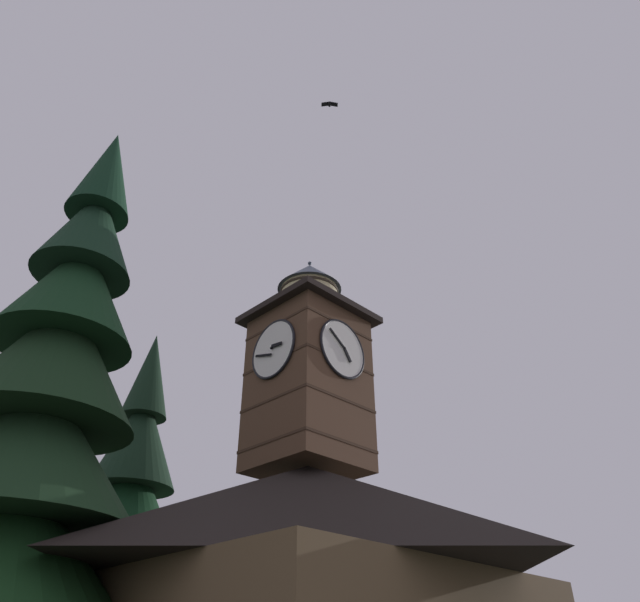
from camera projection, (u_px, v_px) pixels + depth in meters
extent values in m
pyramid|color=black|center=(307.00, 521.00, 18.17)|extent=(11.60, 11.58, 3.46)
cube|color=brown|center=(308.00, 393.00, 21.40)|extent=(3.42, 3.42, 5.89)
cube|color=#3C291C|center=(308.00, 453.00, 20.19)|extent=(3.46, 3.46, 0.10)
cube|color=#3C291C|center=(308.00, 412.00, 20.98)|extent=(3.46, 3.46, 0.10)
cube|color=#3C291C|center=(308.00, 375.00, 21.78)|extent=(3.46, 3.46, 0.10)
cube|color=#3C291C|center=(309.00, 340.00, 22.57)|extent=(3.46, 3.46, 0.10)
cylinder|color=white|center=(342.00, 349.00, 20.98)|extent=(2.19, 0.10, 2.19)
torus|color=black|center=(343.00, 349.00, 20.96)|extent=(2.29, 0.10, 2.29)
cube|color=black|center=(347.00, 355.00, 20.89)|extent=(0.41, 0.04, 0.52)
cube|color=black|center=(337.00, 338.00, 20.84)|extent=(0.78, 0.04, 0.59)
sphere|color=black|center=(345.00, 348.00, 20.91)|extent=(0.10, 0.10, 0.10)
cylinder|color=white|center=(274.00, 349.00, 20.98)|extent=(0.10, 2.19, 2.19)
torus|color=black|center=(273.00, 349.00, 20.96)|extent=(0.10, 2.29, 2.29)
cube|color=black|center=(277.00, 345.00, 20.78)|extent=(0.04, 0.56, 0.19)
cube|color=black|center=(263.00, 355.00, 21.11)|extent=(0.04, 0.89, 0.33)
sphere|color=black|center=(271.00, 348.00, 20.91)|extent=(0.10, 0.10, 0.10)
cube|color=black|center=(309.00, 320.00, 23.05)|extent=(4.12, 4.12, 0.25)
cylinder|color=#D1BC84|center=(309.00, 304.00, 23.47)|extent=(2.30, 2.30, 1.31)
cylinder|color=#2D2319|center=(309.00, 314.00, 23.21)|extent=(2.36, 2.36, 0.10)
cylinder|color=#2D2319|center=(309.00, 307.00, 23.38)|extent=(2.36, 2.36, 0.10)
cylinder|color=#2D2319|center=(309.00, 300.00, 23.56)|extent=(2.36, 2.36, 0.10)
cylinder|color=#2D2319|center=(309.00, 293.00, 23.74)|extent=(2.36, 2.36, 0.10)
cone|color=#424C5B|center=(310.00, 278.00, 24.16)|extent=(2.60, 2.60, 1.25)
sphere|color=#384251|center=(310.00, 263.00, 24.55)|extent=(0.16, 0.16, 0.16)
cone|color=black|center=(112.00, 594.00, 21.15)|extent=(6.30, 6.30, 4.54)
cone|color=#11331B|center=(128.00, 506.00, 22.79)|extent=(4.85, 4.85, 4.67)
cone|color=black|center=(139.00, 438.00, 24.29)|extent=(3.40, 3.40, 4.23)
cone|color=black|center=(150.00, 375.00, 25.84)|extent=(1.95, 1.95, 3.98)
cone|color=#143416|center=(7.00, 548.00, 14.49)|extent=(7.05, 7.05, 4.09)
cone|color=black|center=(34.00, 447.00, 15.87)|extent=(6.07, 6.07, 4.06)
cone|color=black|center=(58.00, 357.00, 17.33)|extent=(5.09, 5.09, 4.35)
cone|color=#14321A|center=(76.00, 290.00, 18.62)|extent=(4.10, 4.10, 3.99)
cone|color=black|center=(92.00, 230.00, 19.94)|extent=(3.12, 3.12, 3.76)
cone|color=black|center=(108.00, 173.00, 21.40)|extent=(2.14, 2.14, 4.03)
sphere|color=silver|center=(135.00, 574.00, 55.98)|extent=(1.61, 1.61, 1.61)
ellipsoid|color=black|center=(330.00, 104.00, 22.03)|extent=(0.26, 0.26, 0.13)
cube|color=black|center=(325.00, 104.00, 22.03)|extent=(0.34, 0.33, 0.10)
cube|color=black|center=(334.00, 104.00, 22.03)|extent=(0.34, 0.33, 0.10)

